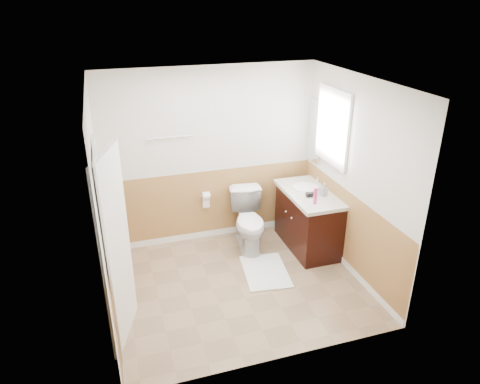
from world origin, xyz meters
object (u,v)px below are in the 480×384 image
object	(u,v)px
lotion_bottle	(315,196)
soap_dispenser	(323,189)
vanity_cabinet	(308,221)
toilet	(249,221)
bath_mat	(265,271)

from	to	relation	value
lotion_bottle	soap_dispenser	xyz separation A→B (m)	(0.22, 0.20, -0.02)
vanity_cabinet	toilet	bearing A→B (deg)	163.99
toilet	soap_dispenser	bearing A→B (deg)	-14.71
bath_mat	lotion_bottle	bearing A→B (deg)	7.98
toilet	bath_mat	xyz separation A→B (m)	(0.00, -0.67, -0.40)
toilet	bath_mat	world-z (taller)	toilet
bath_mat	soap_dispenser	distance (m)	1.34
lotion_bottle	soap_dispenser	bearing A→B (deg)	42.04
bath_mat	soap_dispenser	size ratio (longest dim) A/B	4.45
vanity_cabinet	soap_dispenser	bearing A→B (deg)	-50.96
lotion_bottle	soap_dispenser	distance (m)	0.30
vanity_cabinet	bath_mat	bearing A→B (deg)	-150.88
toilet	lotion_bottle	distance (m)	1.06
bath_mat	soap_dispenser	bearing A→B (deg)	17.89
vanity_cabinet	soap_dispenser	world-z (taller)	soap_dispenser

